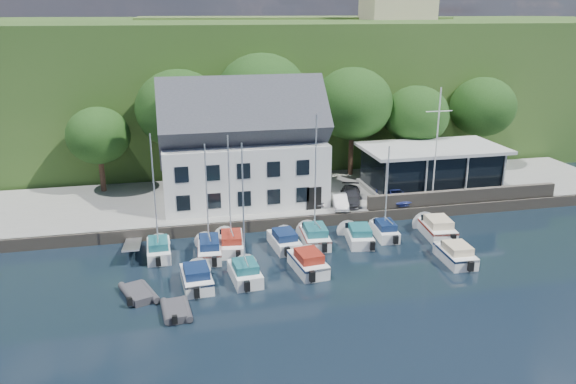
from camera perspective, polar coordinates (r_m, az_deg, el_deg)
The scene contains 34 objects.
ground at distance 38.35m, azimuth 9.74°, elevation -9.15°, with size 180.00×180.00×0.00m, color black.
quay at distance 53.47m, azimuth 2.79°, elevation -0.39°, with size 60.00×13.00×1.00m, color gray.
quay_face at distance 47.60m, azimuth 4.84°, elevation -2.79°, with size 60.00×0.30×1.00m, color #5D564A.
hillside at distance 94.85m, azimuth -4.38°, elevation 12.27°, with size 160.00×75.00×16.00m, color #2E4F1D.
field_patch at distance 103.69m, azimuth -0.58°, elevation 17.31°, with size 50.00×30.00×0.30m, color #516231.
harbor_building at distance 49.82m, azimuth -4.63°, elevation 4.01°, with size 14.40×8.20×8.70m, color silver, non-canonical shape.
club_pavilion at distance 55.27m, azimuth 14.33°, elevation 2.44°, with size 13.20×7.20×4.10m, color black, non-canonical shape.
seawall at distance 52.28m, azimuth 17.41°, elevation -0.38°, with size 18.00×0.50×1.20m, color #5D564A.
gangway at distance 44.06m, azimuth -15.42°, elevation -5.86°, with size 1.20×6.00×1.40m, color silver, non-canonical shape.
car_silver at distance 49.73m, azimuth 2.96°, elevation -0.55°, with size 1.29×3.20×1.09m, color #B3B3B8.
car_white at distance 48.85m, azimuth 5.27°, elevation -0.91°, with size 1.21×3.47×1.14m, color silver.
car_dgrey at distance 50.06m, azimuth 6.33°, elevation -0.38°, with size 1.83×4.50×1.31m, color #2B2B30.
car_blue at distance 51.02m, azimuth 10.77°, elevation -0.28°, with size 1.42×3.59×1.23m, color navy.
flagpole at distance 50.70m, azimuth 14.84°, elevation 4.55°, with size 2.43×0.20×10.14m, color silver, non-canonical shape.
tree_0 at distance 55.04m, azimuth -18.59°, elevation 4.08°, with size 5.84×5.84×7.98m, color black, non-canonical shape.
tree_1 at distance 54.37m, azimuth -10.85°, elevation 6.29°, with size 8.21×8.21×11.22m, color black, non-canonical shape.
tree_2 at distance 55.61m, azimuth -2.61°, elevation 7.53°, with size 9.16×9.16×12.52m, color black, non-canonical shape.
tree_3 at distance 57.72m, azimuth 6.51°, elevation 7.06°, with size 8.07×8.07×11.03m, color black, non-canonical shape.
tree_4 at distance 59.56m, azimuth 12.79°, elevation 6.14°, with size 6.68×6.68×9.14m, color black, non-canonical shape.
tree_5 at distance 64.75m, azimuth 19.02°, elevation 6.75°, with size 7.03×7.03×9.61m, color black, non-canonical shape.
boat_r1_0 at distance 41.32m, azimuth -13.36°, elevation -0.97°, with size 1.81×5.48×8.50m, color white, non-canonical shape.
boat_r1_1 at distance 40.69m, azimuth -8.24°, elevation -0.66°, with size 1.80×6.25×8.89m, color white, non-canonical shape.
boat_r1_2 at distance 41.73m, azimuth -5.95°, elevation -0.58°, with size 1.93×6.11×8.23m, color white, non-canonical shape.
boat_r1_3 at distance 42.94m, azimuth -0.40°, elevation -4.78°, with size 1.93×5.26×1.43m, color white, non-canonical shape.
boat_r1_4 at distance 42.49m, azimuth 2.79°, elevation 0.48°, with size 2.02×5.95×9.12m, color white, non-canonical shape.
boat_r1_5 at distance 44.32m, azimuth 7.21°, elevation -4.22°, with size 1.97×5.61×1.37m, color white, non-canonical shape.
boat_r1_6 at distance 44.48m, azimuth 10.02°, elevation 0.43°, with size 1.66×5.08×8.25m, color white, non-canonical shape.
boat_r1_7 at distance 46.75m, azimuth 14.86°, elevation -3.37°, with size 2.22×6.07×1.56m, color white, non-canonical shape.
boat_r2_0 at distance 37.72m, azimuth -9.28°, elevation -8.37°, with size 2.00×5.29×1.45m, color white, non-canonical shape.
boat_r2_1 at distance 36.65m, azimuth -4.53°, elevation -2.88°, with size 1.93×5.06×8.61m, color white, non-canonical shape.
boat_r2_2 at distance 39.23m, azimuth 2.05°, elevation -6.98°, with size 2.00×5.43×1.55m, color white, non-canonical shape.
boat_r2_4 at distance 42.35m, azimuth 16.66°, elevation -5.91°, with size 2.02×5.24×1.44m, color white, non-canonical shape.
dinghy_0 at distance 37.24m, azimuth -14.93°, elevation -9.78°, with size 1.83×3.05×0.71m, color #36363A, non-canonical shape.
dinghy_1 at distance 34.82m, azimuth -11.30°, elevation -11.60°, with size 1.72×2.86×0.67m, color #36363A, non-canonical shape.
Camera 1 is at (-13.56, -31.42, 17.30)m, focal length 35.00 mm.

